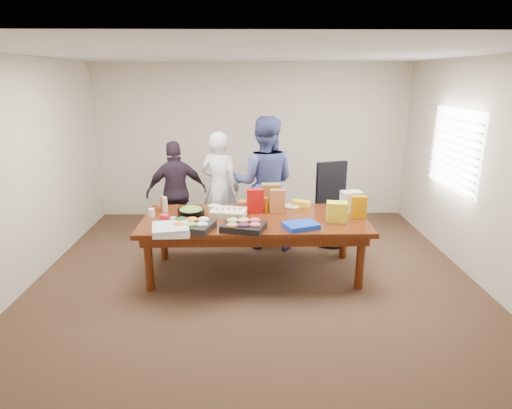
{
  "coord_description": "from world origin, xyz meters",
  "views": [
    {
      "loc": [
        -0.08,
        -5.06,
        2.44
      ],
      "look_at": [
        0.02,
        0.1,
        0.9
      ],
      "focal_mm": 29.79,
      "sensor_mm": 36.0,
      "label": 1
    }
  ],
  "objects_px": {
    "office_chair": "(333,206)",
    "person_right": "(264,183)",
    "person_center": "(220,187)",
    "sheet_cake": "(229,212)",
    "salad_bowl": "(191,213)",
    "conference_table": "(254,246)"
  },
  "relations": [
    {
      "from": "conference_table",
      "to": "person_center",
      "type": "bearing_deg",
      "value": 113.18
    },
    {
      "from": "person_center",
      "to": "sheet_cake",
      "type": "distance_m",
      "value": 1.08
    },
    {
      "from": "person_center",
      "to": "salad_bowl",
      "type": "distance_m",
      "value": 1.18
    },
    {
      "from": "person_center",
      "to": "person_right",
      "type": "height_order",
      "value": "person_right"
    },
    {
      "from": "office_chair",
      "to": "person_center",
      "type": "xyz_separation_m",
      "value": [
        -1.7,
        0.14,
        0.27
      ]
    },
    {
      "from": "sheet_cake",
      "to": "salad_bowl",
      "type": "relative_size",
      "value": 1.3
    },
    {
      "from": "office_chair",
      "to": "conference_table",
      "type": "bearing_deg",
      "value": -156.04
    },
    {
      "from": "person_center",
      "to": "salad_bowl",
      "type": "relative_size",
      "value": 5.02
    },
    {
      "from": "person_right",
      "to": "office_chair",
      "type": "bearing_deg",
      "value": -168.51
    },
    {
      "from": "person_center",
      "to": "person_right",
      "type": "bearing_deg",
      "value": -176.64
    },
    {
      "from": "office_chair",
      "to": "salad_bowl",
      "type": "xyz_separation_m",
      "value": [
        -2.0,
        -1.01,
        0.22
      ]
    },
    {
      "from": "office_chair",
      "to": "person_right",
      "type": "xyz_separation_m",
      "value": [
        -1.04,
        -0.08,
        0.38
      ]
    },
    {
      "from": "person_center",
      "to": "salad_bowl",
      "type": "bearing_deg",
      "value": 97.23
    },
    {
      "from": "conference_table",
      "to": "person_right",
      "type": "height_order",
      "value": "person_right"
    },
    {
      "from": "conference_table",
      "to": "person_center",
      "type": "relative_size",
      "value": 1.65
    },
    {
      "from": "sheet_cake",
      "to": "person_right",
      "type": "bearing_deg",
      "value": 70.62
    },
    {
      "from": "conference_table",
      "to": "person_right",
      "type": "bearing_deg",
      "value": 80.52
    },
    {
      "from": "sheet_cake",
      "to": "salad_bowl",
      "type": "distance_m",
      "value": 0.48
    },
    {
      "from": "person_right",
      "to": "person_center",
      "type": "bearing_deg",
      "value": -11.19
    },
    {
      "from": "person_center",
      "to": "office_chair",
      "type": "bearing_deg",
      "value": -163.0
    },
    {
      "from": "conference_table",
      "to": "sheet_cake",
      "type": "relative_size",
      "value": 6.37
    },
    {
      "from": "person_right",
      "to": "salad_bowl",
      "type": "distance_m",
      "value": 1.34
    }
  ]
}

